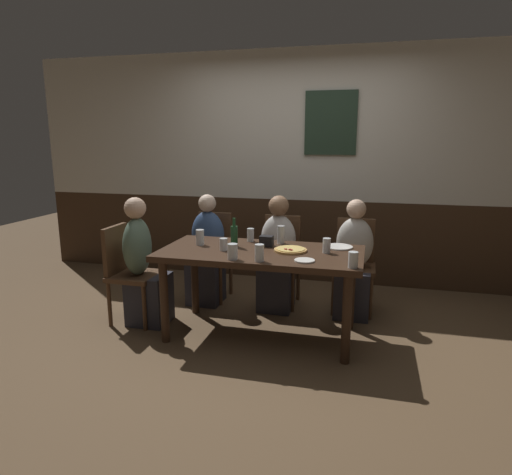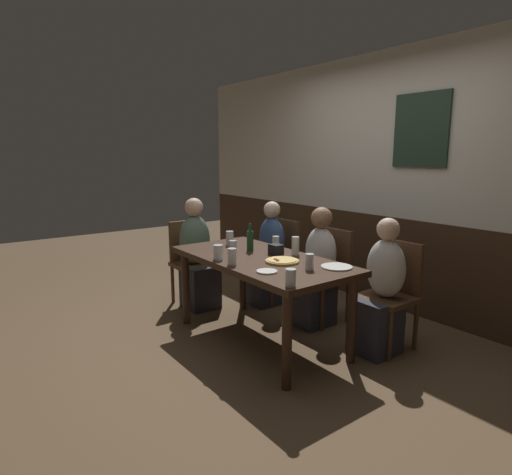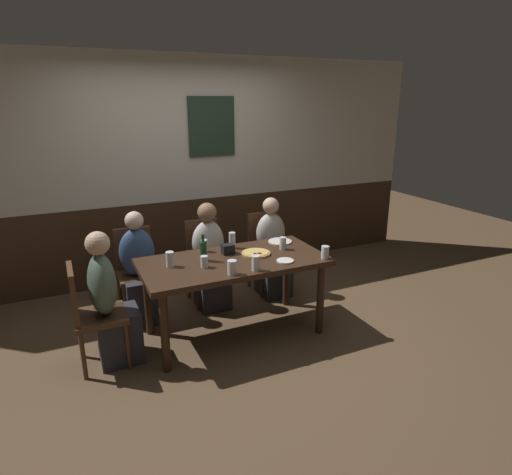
{
  "view_description": "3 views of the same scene",
  "coord_description": "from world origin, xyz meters",
  "px_view_note": "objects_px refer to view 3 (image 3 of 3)",
  "views": [
    {
      "loc": [
        0.85,
        -3.48,
        1.64
      ],
      "look_at": [
        -0.03,
        -0.05,
        0.86
      ],
      "focal_mm": 31.56,
      "sensor_mm": 36.0,
      "label": 1
    },
    {
      "loc": [
        2.77,
        -2.11,
        1.59
      ],
      "look_at": [
        -0.17,
        0.08,
        0.87
      ],
      "focal_mm": 30.16,
      "sensor_mm": 36.0,
      "label": 2
    },
    {
      "loc": [
        -1.36,
        -3.41,
        2.11
      ],
      "look_at": [
        0.21,
        -0.03,
        0.93
      ],
      "focal_mm": 30.65,
      "sensor_mm": 36.0,
      "label": 3
    }
  ],
  "objects_px": {
    "pizza": "(256,253)",
    "beer_glass_tall": "(204,262)",
    "pint_glass_pale": "(170,260)",
    "highball_clear": "(283,244)",
    "person_right_far": "(272,255)",
    "chair_head_west": "(90,311)",
    "plate_white_large": "(280,241)",
    "beer_glass_half": "(256,264)",
    "pint_glass_stout": "(232,268)",
    "pint_glass_amber": "(325,253)",
    "person_head_west": "(111,309)",
    "plate_white_small": "(285,261)",
    "condiment_caddy": "(228,249)",
    "chair_mid_far": "(205,256)",
    "chair_left_far": "(136,267)",
    "dining_table": "(234,268)",
    "beer_bottle_green": "(203,251)",
    "person_left_far": "(140,276)",
    "person_mid_far": "(210,264)",
    "chair_right_far": "(266,247)",
    "tumbler_short": "(204,247)",
    "tumbler_water": "(232,241)"
  },
  "relations": [
    {
      "from": "person_head_west",
      "to": "beer_glass_tall",
      "type": "relative_size",
      "value": 11.19
    },
    {
      "from": "chair_left_far",
      "to": "plate_white_large",
      "type": "distance_m",
      "value": 1.47
    },
    {
      "from": "chair_right_far",
      "to": "beer_glass_tall",
      "type": "relative_size",
      "value": 8.62
    },
    {
      "from": "beer_bottle_green",
      "to": "pint_glass_pale",
      "type": "bearing_deg",
      "value": -177.03
    },
    {
      "from": "chair_left_far",
      "to": "plate_white_small",
      "type": "distance_m",
      "value": 1.57
    },
    {
      "from": "person_head_west",
      "to": "pint_glass_pale",
      "type": "distance_m",
      "value": 0.61
    },
    {
      "from": "pint_glass_amber",
      "to": "dining_table",
      "type": "bearing_deg",
      "value": 156.58
    },
    {
      "from": "beer_glass_tall",
      "to": "plate_white_small",
      "type": "height_order",
      "value": "beer_glass_tall"
    },
    {
      "from": "person_mid_far",
      "to": "person_left_far",
      "type": "relative_size",
      "value": 1.01
    },
    {
      "from": "plate_white_large",
      "to": "plate_white_small",
      "type": "xyz_separation_m",
      "value": [
        -0.21,
        -0.5,
        0.0
      ]
    },
    {
      "from": "dining_table",
      "to": "pint_glass_amber",
      "type": "height_order",
      "value": "pint_glass_amber"
    },
    {
      "from": "person_left_far",
      "to": "beer_glass_half",
      "type": "distance_m",
      "value": 1.31
    },
    {
      "from": "beer_bottle_green",
      "to": "chair_mid_far",
      "type": "bearing_deg",
      "value": 71.14
    },
    {
      "from": "chair_head_west",
      "to": "plate_white_large",
      "type": "xyz_separation_m",
      "value": [
        1.85,
        0.26,
        0.25
      ]
    },
    {
      "from": "plate_white_small",
      "to": "person_left_far",
      "type": "bearing_deg",
      "value": 141.34
    },
    {
      "from": "pint_glass_pale",
      "to": "highball_clear",
      "type": "xyz_separation_m",
      "value": [
        1.09,
        -0.01,
        -0.0
      ]
    },
    {
      "from": "chair_left_far",
      "to": "plate_white_large",
      "type": "xyz_separation_m",
      "value": [
        1.34,
        -0.56,
        0.25
      ]
    },
    {
      "from": "person_right_far",
      "to": "pint_glass_stout",
      "type": "height_order",
      "value": "person_right_far"
    },
    {
      "from": "person_head_west",
      "to": "plate_white_large",
      "type": "distance_m",
      "value": 1.73
    },
    {
      "from": "beer_glass_half",
      "to": "plate_white_small",
      "type": "height_order",
      "value": "beer_glass_half"
    },
    {
      "from": "person_right_far",
      "to": "pizza",
      "type": "height_order",
      "value": "person_right_far"
    },
    {
      "from": "chair_right_far",
      "to": "person_mid_far",
      "type": "height_order",
      "value": "person_mid_far"
    },
    {
      "from": "tumbler_short",
      "to": "plate_white_large",
      "type": "height_order",
      "value": "tumbler_short"
    },
    {
      "from": "pizza",
      "to": "beer_glass_tall",
      "type": "height_order",
      "value": "beer_glass_tall"
    },
    {
      "from": "pint_glass_pale",
      "to": "pint_glass_stout",
      "type": "height_order",
      "value": "pint_glass_pale"
    },
    {
      "from": "pizza",
      "to": "pint_glass_stout",
      "type": "distance_m",
      "value": 0.52
    },
    {
      "from": "chair_mid_far",
      "to": "pint_glass_pale",
      "type": "distance_m",
      "value": 0.99
    },
    {
      "from": "person_right_far",
      "to": "tumbler_short",
      "type": "height_order",
      "value": "person_right_far"
    },
    {
      "from": "beer_bottle_green",
      "to": "beer_glass_tall",
      "type": "bearing_deg",
      "value": -105.91
    },
    {
      "from": "person_mid_far",
      "to": "pint_glass_stout",
      "type": "xyz_separation_m",
      "value": [
        -0.14,
        -0.98,
        0.33
      ]
    },
    {
      "from": "beer_glass_half",
      "to": "pint_glass_amber",
      "type": "xyz_separation_m",
      "value": [
        0.69,
        -0.0,
        -0.01
      ]
    },
    {
      "from": "person_left_far",
      "to": "beer_bottle_green",
      "type": "relative_size",
      "value": 4.46
    },
    {
      "from": "chair_head_west",
      "to": "condiment_caddy",
      "type": "relative_size",
      "value": 8.0
    },
    {
      "from": "beer_glass_half",
      "to": "pint_glass_stout",
      "type": "height_order",
      "value": "beer_glass_half"
    },
    {
      "from": "chair_head_west",
      "to": "beer_glass_tall",
      "type": "relative_size",
      "value": 8.62
    },
    {
      "from": "dining_table",
      "to": "beer_bottle_green",
      "type": "xyz_separation_m",
      "value": [
        -0.25,
        0.08,
        0.18
      ]
    },
    {
      "from": "chair_head_west",
      "to": "pizza",
      "type": "distance_m",
      "value": 1.5
    },
    {
      "from": "pint_glass_pale",
      "to": "condiment_caddy",
      "type": "distance_m",
      "value": 0.57
    },
    {
      "from": "beer_glass_half",
      "to": "person_right_far",
      "type": "bearing_deg",
      "value": 56.17
    },
    {
      "from": "pint_glass_stout",
      "to": "beer_glass_tall",
      "type": "height_order",
      "value": "pint_glass_stout"
    },
    {
      "from": "pizza",
      "to": "chair_head_west",
      "type": "bearing_deg",
      "value": -178.6
    },
    {
      "from": "chair_head_west",
      "to": "tumbler_water",
      "type": "distance_m",
      "value": 1.42
    },
    {
      "from": "chair_mid_far",
      "to": "plate_white_small",
      "type": "bearing_deg",
      "value": -69.61
    },
    {
      "from": "pizza",
      "to": "tumbler_short",
      "type": "height_order",
      "value": "tumbler_short"
    },
    {
      "from": "pint_glass_stout",
      "to": "plate_white_small",
      "type": "distance_m",
      "value": 0.55
    },
    {
      "from": "dining_table",
      "to": "plate_white_large",
      "type": "height_order",
      "value": "plate_white_large"
    },
    {
      "from": "pizza",
      "to": "pint_glass_amber",
      "type": "xyz_separation_m",
      "value": [
        0.51,
        -0.36,
        0.04
      ]
    },
    {
      "from": "plate_white_small",
      "to": "condiment_caddy",
      "type": "distance_m",
      "value": 0.56
    },
    {
      "from": "dining_table",
      "to": "plate_white_small",
      "type": "relative_size",
      "value": 10.78
    },
    {
      "from": "person_head_west",
      "to": "pint_glass_pale",
      "type": "xyz_separation_m",
      "value": [
        0.52,
        0.06,
        0.32
      ]
    }
  ]
}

